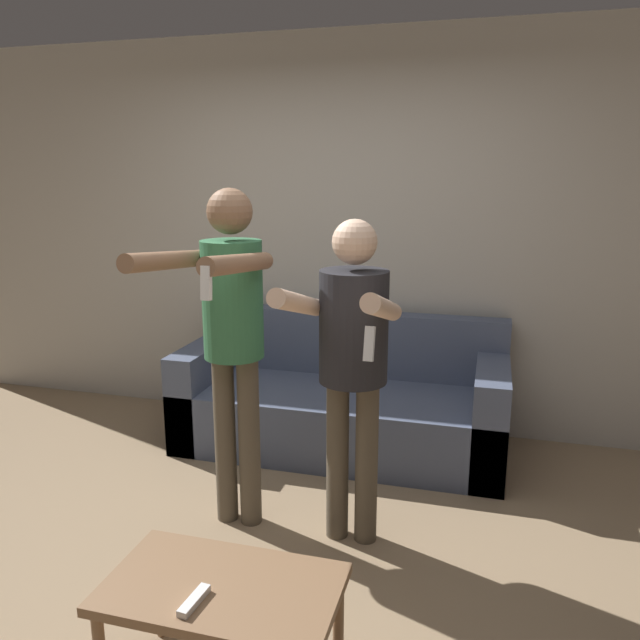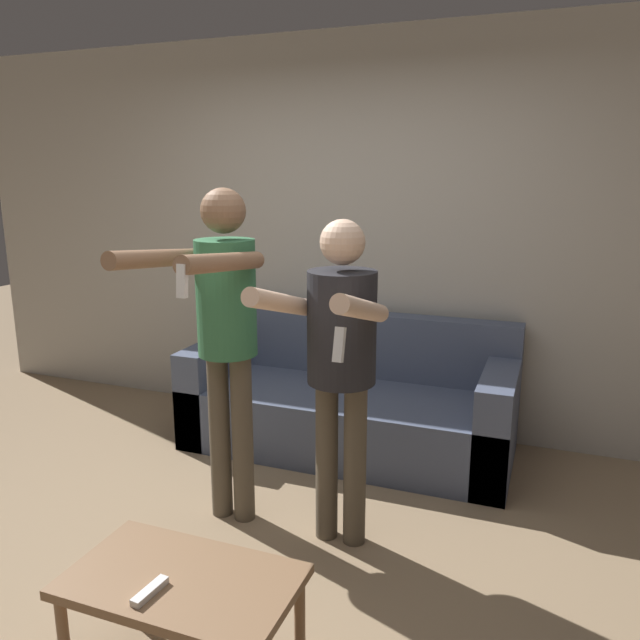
{
  "view_description": "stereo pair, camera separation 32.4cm",
  "coord_description": "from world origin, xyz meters",
  "px_view_note": "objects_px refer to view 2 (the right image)",
  "views": [
    {
      "loc": [
        1.02,
        -2.28,
        1.78
      ],
      "look_at": [
        0.13,
        0.96,
        0.99
      ],
      "focal_mm": 35.0,
      "sensor_mm": 36.0,
      "label": 1
    },
    {
      "loc": [
        1.33,
        -2.18,
        1.78
      ],
      "look_at": [
        0.13,
        0.96,
        0.99
      ],
      "focal_mm": 35.0,
      "sensor_mm": 36.0,
      "label": 2
    }
  ],
  "objects_px": {
    "person_standing_right": "(340,349)",
    "person_standing_left": "(224,321)",
    "couch": "(350,405)",
    "coffee_table": "(182,590)",
    "remote_on_table": "(150,591)"
  },
  "relations": [
    {
      "from": "person_standing_right",
      "to": "person_standing_left",
      "type": "bearing_deg",
      "value": -179.43
    },
    {
      "from": "couch",
      "to": "person_standing_right",
      "type": "bearing_deg",
      "value": -74.39
    },
    {
      "from": "couch",
      "to": "person_standing_left",
      "type": "distance_m",
      "value": 1.37
    },
    {
      "from": "couch",
      "to": "coffee_table",
      "type": "bearing_deg",
      "value": -87.62
    },
    {
      "from": "person_standing_right",
      "to": "remote_on_table",
      "type": "xyz_separation_m",
      "value": [
        -0.26,
        -1.15,
        -0.55
      ]
    },
    {
      "from": "person_standing_left",
      "to": "remote_on_table",
      "type": "height_order",
      "value": "person_standing_left"
    },
    {
      "from": "couch",
      "to": "coffee_table",
      "type": "height_order",
      "value": "couch"
    },
    {
      "from": "couch",
      "to": "person_standing_left",
      "type": "bearing_deg",
      "value": -105.5
    },
    {
      "from": "couch",
      "to": "coffee_table",
      "type": "relative_size",
      "value": 2.63
    },
    {
      "from": "person_standing_right",
      "to": "coffee_table",
      "type": "xyz_separation_m",
      "value": [
        -0.21,
        -1.03,
        -0.61
      ]
    },
    {
      "from": "person_standing_left",
      "to": "remote_on_table",
      "type": "relative_size",
      "value": 11.23
    },
    {
      "from": "person_standing_right",
      "to": "remote_on_table",
      "type": "relative_size",
      "value": 10.37
    },
    {
      "from": "remote_on_table",
      "to": "person_standing_left",
      "type": "bearing_deg",
      "value": 106.73
    },
    {
      "from": "person_standing_right",
      "to": "remote_on_table",
      "type": "bearing_deg",
      "value": -102.68
    },
    {
      "from": "person_standing_right",
      "to": "coffee_table",
      "type": "relative_size",
      "value": 1.99
    }
  ]
}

